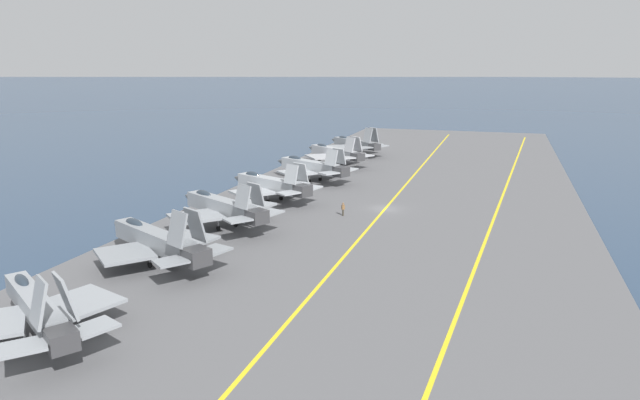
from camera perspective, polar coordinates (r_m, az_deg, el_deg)
ground_plane at (r=80.00m, az=6.53°, el=-1.15°), size 2000.00×2000.00×0.00m
carrier_deck at (r=79.95m, az=6.53°, el=-1.01°), size 204.21×53.16×0.40m
deck_stripe_foul_line at (r=78.49m, az=17.05°, el=-1.64°), size 183.40×12.68×0.01m
deck_stripe_centerline at (r=79.90m, az=6.53°, el=-0.87°), size 183.79×0.36×0.01m
parked_jet_nearest at (r=46.86m, az=-26.54°, el=-9.53°), size 12.67×15.30×6.26m
parked_jet_second at (r=59.69m, az=-16.13°, el=-3.85°), size 12.98×17.21×6.55m
parked_jet_third at (r=70.70m, az=-9.77°, el=-0.64°), size 13.92×16.28×6.30m
parked_jet_fourth at (r=83.74m, az=-5.03°, el=1.57°), size 13.07×15.73×6.16m
parked_jet_fifth at (r=97.82m, az=-0.92°, el=3.38°), size 12.82×16.53×6.19m
parked_jet_sixth at (r=112.99m, az=1.47°, el=4.78°), size 13.60×16.16×6.37m
parked_jet_seventh at (r=126.95m, az=3.48°, el=5.67°), size 13.82×15.49×6.57m
crew_brown_vest at (r=75.53m, az=2.32°, el=-0.86°), size 0.45×0.46×1.78m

